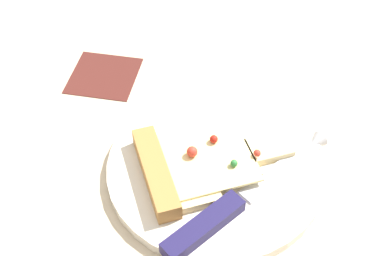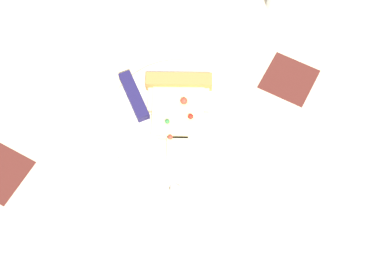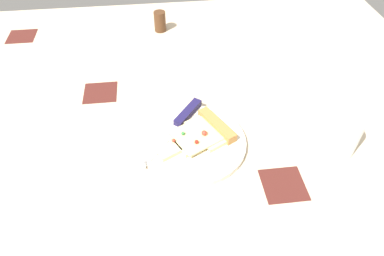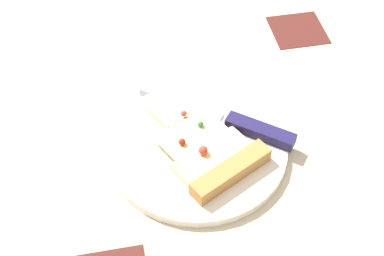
{
  "view_description": "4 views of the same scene",
  "coord_description": "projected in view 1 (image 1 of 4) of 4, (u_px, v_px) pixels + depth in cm",
  "views": [
    {
      "loc": [
        9.63,
        -32.91,
        47.67
      ],
      "look_at": [
        1.99,
        8.3,
        2.76
      ],
      "focal_mm": 48.56,
      "sensor_mm": 36.0,
      "label": 1
    },
    {
      "loc": [
        41.21,
        26.67,
        81.27
      ],
      "look_at": [
        6.55,
        7.92,
        2.8
      ],
      "focal_mm": 47.85,
      "sensor_mm": 36.0,
      "label": 2
    },
    {
      "loc": [
        12.14,
        59.61,
        60.45
      ],
      "look_at": [
        5.38,
        2.69,
        3.63
      ],
      "focal_mm": 32.52,
      "sensor_mm": 36.0,
      "label": 3
    },
    {
      "loc": [
        -42.09,
        14.34,
        59.6
      ],
      "look_at": [
        7.22,
        4.91,
        2.89
      ],
      "focal_mm": 51.44,
      "sensor_mm": 36.0,
      "label": 4
    }
  ],
  "objects": [
    {
      "name": "pizza_slice",
      "position": [
        194.0,
        165.0,
        0.58
      ],
      "size": [
        19.03,
        15.1,
        2.54
      ],
      "rotation": [
        0.0,
        0.0,
        5.2
      ],
      "color": "beige",
      "rests_on": "plate"
    },
    {
      "name": "plate",
      "position": [
        215.0,
        168.0,
        0.6
      ],
      "size": [
        24.95,
        24.95,
        1.34
      ],
      "primitive_type": "cylinder",
      "color": "silver",
      "rests_on": "ground_plane"
    },
    {
      "name": "ground_plane",
      "position": [
        162.0,
        203.0,
        0.59
      ],
      "size": [
        141.82,
        141.82,
        3.0
      ],
      "color": "#C6B293",
      "rests_on": "ground"
    },
    {
      "name": "knife",
      "position": [
        235.0,
        203.0,
        0.55
      ],
      "size": [
        16.38,
        20.24,
        2.45
      ],
      "rotation": [
        0.0,
        0.0,
        5.62
      ],
      "color": "silver",
      "rests_on": "plate"
    }
  ]
}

